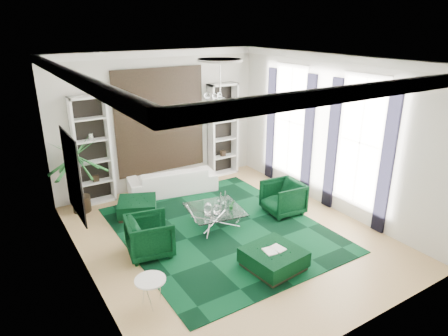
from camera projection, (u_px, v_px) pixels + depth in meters
floor at (228, 235)px, 8.93m from camera, size 6.00×7.00×0.02m
ceiling at (228, 59)px, 7.61m from camera, size 6.00×7.00×0.02m
wall_back at (160, 121)px, 11.06m from camera, size 6.00×0.02×3.80m
wall_front at (366, 222)px, 5.49m from camera, size 6.00×0.02×3.80m
wall_left at (79, 184)px, 6.77m from camera, size 0.02×7.00×3.80m
wall_right at (331, 134)px, 9.78m from camera, size 0.02×7.00×3.80m
crown_molding at (228, 65)px, 7.65m from camera, size 6.00×7.00×0.18m
ceiling_medallion at (220, 60)px, 7.86m from camera, size 0.90×0.90×0.05m
tapestry at (160, 121)px, 11.02m from camera, size 2.50×0.06×2.80m
shelving_left at (93, 151)px, 10.10m from camera, size 0.90×0.38×2.80m
shelving_right at (223, 130)px, 12.05m from camera, size 0.90×0.38×2.80m
painting at (74, 175)px, 7.28m from camera, size 0.04×1.30×1.60m
window_near at (360, 143)px, 9.05m from camera, size 0.03×1.10×2.90m
curtain_near_a at (387, 163)px, 8.50m from camera, size 0.07×0.30×3.25m
curtain_near_b at (332, 145)px, 9.74m from camera, size 0.07×0.30×3.25m
window_far at (290, 122)px, 10.96m from camera, size 0.03×1.10×2.90m
curtain_far_a at (308, 137)px, 10.41m from camera, size 0.07×0.30×3.25m
curtain_far_b at (271, 125)px, 11.65m from camera, size 0.07×0.30×3.25m
rug at (221, 229)px, 9.16m from camera, size 4.20×5.00×0.02m
sofa at (172, 180)px, 11.07m from camera, size 2.52×1.35×0.70m
armchair_left at (150, 236)px, 8.07m from camera, size 1.03×1.01×0.81m
armchair_right at (283, 198)px, 9.82m from camera, size 0.98×0.95×0.81m
coffee_table at (215, 217)px, 9.30m from camera, size 1.38×1.38×0.41m
ottoman_side at (137, 208)px, 9.77m from camera, size 1.18×1.18×0.40m
ottoman_front at (273, 259)px, 7.66m from camera, size 1.10×1.10×0.40m
book at (274, 249)px, 7.58m from camera, size 0.42×0.28×0.03m
side_table at (151, 293)px, 6.64m from camera, size 0.56×0.56×0.50m
palm at (77, 166)px, 9.63m from camera, size 1.58×1.58×2.40m
chandelier at (220, 106)px, 8.18m from camera, size 0.90×0.90×0.72m
table_plant at (232, 205)px, 9.13m from camera, size 0.16×0.15×0.24m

